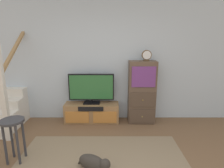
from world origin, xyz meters
The scene contains 8 objects.
back_wall centered at (0.00, 2.46, 1.35)m, with size 6.40×0.12×2.70m, color silver.
media_console centered at (-0.30, 2.19, 0.21)m, with size 1.20×0.38×0.42m.
television centered at (-0.30, 2.22, 0.78)m, with size 0.99×0.22×0.67m.
side_cabinet centered at (0.81, 2.20, 0.68)m, with size 0.58×0.38×1.37m.
desk_clock centered at (0.88, 2.19, 1.49)m, with size 0.21×0.08×0.23m.
staircase centered at (-2.24, 2.20, 0.37)m, with size 1.00×1.36×2.20m.
bar_stool_near centered at (-1.31, 0.79, 0.51)m, with size 0.34×0.34×0.68m.
dog centered at (-0.10, 0.58, 0.12)m, with size 0.50×0.38×0.23m.
Camera 1 is at (0.15, -1.68, 1.81)m, focal length 29.44 mm.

